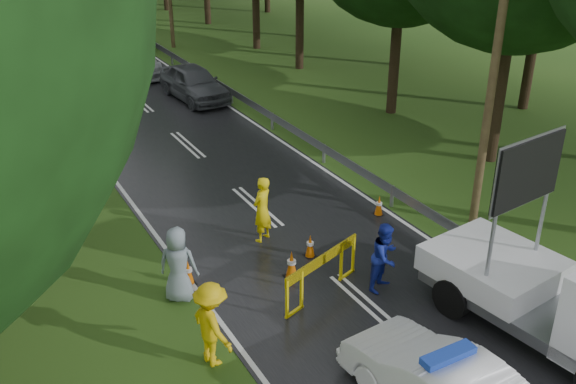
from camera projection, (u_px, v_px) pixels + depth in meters
ground at (369, 307)px, 15.27m from camera, size 160.00×160.00×0.00m
road at (81, 50)px, 38.92m from camera, size 7.00×140.00×0.02m
guardrail at (141, 36)px, 40.04m from camera, size 0.12×60.06×0.70m
utility_pole_near at (497, 53)px, 16.92m from camera, size 1.40×0.24×10.00m
work_truck at (567, 299)px, 13.54m from camera, size 3.08×5.72×4.36m
barrier at (322, 265)px, 15.38m from camera, size 2.56×0.99×1.12m
officer at (262, 210)px, 17.73m from camera, size 0.84×0.74×1.93m
civilian at (385, 257)px, 15.61m from camera, size 1.07×0.97×1.78m
bystander_left at (212, 324)px, 13.10m from camera, size 0.92×1.34×1.92m
bystander_right at (178, 265)px, 15.16m from camera, size 1.12×1.05×1.92m
queue_car_first at (194, 83)px, 29.69m from camera, size 2.17×4.77×1.59m
queue_car_second at (132, 58)px, 33.91m from camera, size 2.85×5.81×1.63m
queue_car_third at (122, 32)px, 39.65m from camera, size 2.87×5.97×1.64m
queue_car_fourth at (75, 21)px, 43.75m from camera, size 1.45×4.12×1.36m
cone_center at (292, 265)px, 16.24m from camera, size 0.37×0.37×0.77m
cone_far at (310, 246)px, 17.19m from camera, size 0.32×0.32×0.67m
cone_left_mid at (188, 272)px, 16.00m from camera, size 0.33×0.33×0.69m
cone_right at (379, 206)px, 19.38m from camera, size 0.30×0.30×0.64m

